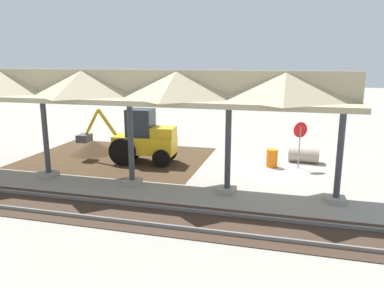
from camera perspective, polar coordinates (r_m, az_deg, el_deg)
ground_plane at (r=18.64m, az=11.81°, el=-4.04°), size 120.00×120.00×0.00m
dirt_work_zone at (r=21.12m, az=-11.22°, el=-2.00°), size 9.70×7.00×0.01m
platform_canopy at (r=15.79m, az=-9.61°, el=8.50°), size 17.92×3.20×4.90m
rail_tracks at (r=12.44m, az=10.03°, el=-12.53°), size 60.00×2.58×0.15m
stop_sign at (r=19.01m, az=16.14°, el=1.29°), size 0.65×0.44×2.33m
backhoe at (r=19.63m, az=-7.65°, el=0.78°), size 5.37×1.82×2.82m
dirt_mound at (r=22.46m, az=-14.83°, el=-1.31°), size 5.36×5.36×1.51m
concrete_pipe at (r=20.53m, az=16.67°, el=-1.58°), size 1.59×0.94×0.80m
traffic_barrel at (r=19.25m, az=12.08°, el=-2.12°), size 0.56×0.56×0.90m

